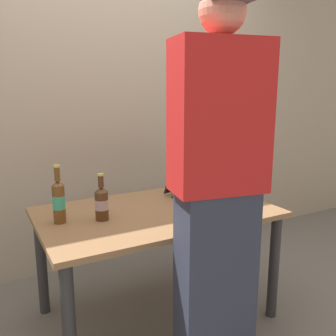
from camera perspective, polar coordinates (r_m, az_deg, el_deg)
ground_plane at (r=2.53m, az=-1.72°, el=-21.76°), size 8.00×8.00×0.00m
desk at (r=2.25m, az=-1.82°, el=-8.85°), size 1.38×0.85×0.70m
laptop at (r=2.49m, az=4.28°, el=-3.35°), size 0.38×0.37×0.20m
beer_bottle_dark at (r=2.05m, az=-10.36°, el=-5.34°), size 0.08×0.08×0.26m
beer_bottle_brown at (r=2.05m, az=-16.74°, el=-4.90°), size 0.07×0.07×0.32m
person_figure at (r=1.67m, az=7.69°, el=-4.26°), size 0.45×0.33×1.86m
back_wall at (r=2.96m, az=-10.11°, el=9.85°), size 6.00×0.10×2.60m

